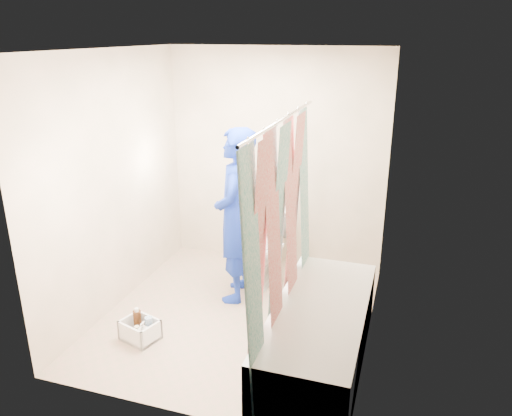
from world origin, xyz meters
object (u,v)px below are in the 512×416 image
(bathtub, at_px, (319,332))
(cleaning_caddy, at_px, (141,331))
(plumber, at_px, (236,216))
(toilet, at_px, (264,247))

(bathtub, bearing_deg, cleaning_caddy, -173.55)
(bathtub, bearing_deg, plumber, 140.70)
(toilet, distance_m, plumber, 0.67)
(bathtub, xyz_separation_m, plumber, (-0.99, 0.81, 0.59))
(bathtub, xyz_separation_m, cleaning_caddy, (-1.52, -0.17, -0.18))
(bathtub, xyz_separation_m, toilet, (-0.84, 1.24, 0.11))
(bathtub, height_order, toilet, toilet)
(plumber, bearing_deg, cleaning_caddy, -36.78)
(bathtub, relative_size, plumber, 1.02)
(plumber, height_order, cleaning_caddy, plumber)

